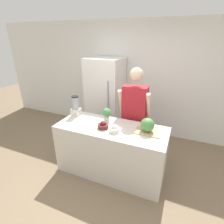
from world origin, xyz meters
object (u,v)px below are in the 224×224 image
refrigerator (106,97)px  person (134,115)px  blender (76,106)px  potted_plant (107,113)px  bowl_cream (115,129)px  watermelon (147,125)px  bowl_cherries (103,126)px

refrigerator → person: bearing=-38.3°
blender → potted_plant: bearing=1.3°
person → blender: size_ratio=4.81×
bowl_cream → potted_plant: 0.44m
person → blender: 1.09m
refrigerator → potted_plant: size_ratio=8.31×
refrigerator → bowl_cream: size_ratio=11.32×
refrigerator → blender: bearing=-95.4°
watermelon → blender: (-1.36, 0.12, 0.05)m
bowl_cherries → blender: size_ratio=0.46×
watermelon → potted_plant: (-0.74, 0.14, 0.00)m
watermelon → bowl_cherries: size_ratio=1.25×
watermelon → bowl_cream: watermelon is taller
refrigerator → blender: size_ratio=4.93×
watermelon → potted_plant: 0.75m
watermelon → bowl_cream: bearing=-157.5°
blender → potted_plant: (0.62, 0.01, -0.05)m
blender → bowl_cherries: bearing=-21.9°
refrigerator → bowl_cream: bearing=-60.4°
bowl_cherries → potted_plant: potted_plant is taller
person → bowl_cream: size_ratio=11.04×
refrigerator → bowl_cherries: 1.49m
potted_plant → person: bearing=41.9°
potted_plant → blender: bearing=-178.7°
watermelon → bowl_cherries: bearing=-167.2°
potted_plant → bowl_cherries: bearing=-77.3°
refrigerator → bowl_cream: 1.62m
blender → potted_plant: 0.62m
refrigerator → person: refrigerator is taller
bowl_cream → bowl_cherries: bearing=169.8°
refrigerator → watermelon: size_ratio=8.53×
bowl_cream → blender: bearing=160.7°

